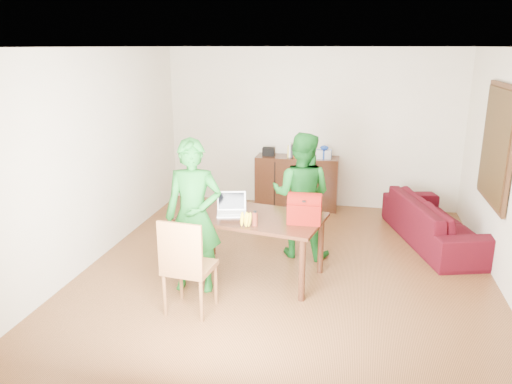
% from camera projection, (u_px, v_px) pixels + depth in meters
% --- Properties ---
extents(room, '(5.20, 5.70, 2.90)m').
position_uv_depth(room, '(292.00, 166.00, 6.08)').
color(room, '#402710').
rests_on(room, ground).
extents(table, '(1.80, 1.22, 0.77)m').
position_uv_depth(table, '(253.00, 223.00, 5.96)').
color(table, black).
rests_on(table, ground).
extents(chair, '(0.52, 0.50, 1.05)m').
position_uv_depth(chair, '(190.00, 284.00, 5.25)').
color(chair, brown).
rests_on(chair, ground).
extents(person_near, '(0.69, 0.49, 1.76)m').
position_uv_depth(person_near, '(194.00, 216.00, 5.58)').
color(person_near, '#155F1B').
rests_on(person_near, ground).
extents(person_far, '(0.90, 0.75, 1.66)m').
position_uv_depth(person_far, '(301.00, 195.00, 6.53)').
color(person_far, '#145D1B').
rests_on(person_far, ground).
extents(laptop, '(0.39, 0.32, 0.24)m').
position_uv_depth(laptop, '(232.00, 211.00, 5.94)').
color(laptop, white).
rests_on(laptop, table).
extents(bananas, '(0.20, 0.17, 0.06)m').
position_uv_depth(bananas, '(246.00, 224.00, 5.57)').
color(bananas, gold).
rests_on(bananas, table).
extents(bottle, '(0.07, 0.07, 0.18)m').
position_uv_depth(bottle, '(255.00, 218.00, 5.57)').
color(bottle, maroon).
rests_on(bottle, table).
extents(red_bag, '(0.38, 0.23, 0.28)m').
position_uv_depth(red_bag, '(304.00, 211.00, 5.65)').
color(red_bag, '#6D0A07').
rests_on(red_bag, table).
extents(sofa, '(1.42, 2.31, 0.63)m').
position_uv_depth(sofa, '(436.00, 221.00, 7.09)').
color(sofa, '#3A070D').
rests_on(sofa, ground).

